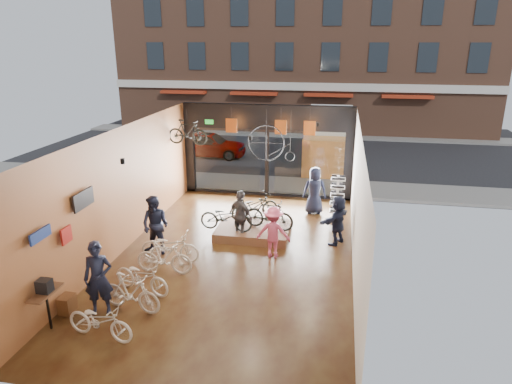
% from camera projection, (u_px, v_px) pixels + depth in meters
% --- Properties ---
extents(ground_plane, '(7.00, 12.00, 0.04)m').
position_uv_depth(ground_plane, '(235.00, 258.00, 13.79)').
color(ground_plane, black).
rests_on(ground_plane, ground).
extents(ceiling, '(7.00, 12.00, 0.04)m').
position_uv_depth(ceiling, '(233.00, 132.00, 12.57)').
color(ceiling, black).
rests_on(ceiling, ground).
extents(wall_left, '(0.04, 12.00, 3.80)m').
position_uv_depth(wall_left, '(121.00, 191.00, 13.80)').
color(wall_left, '#A55F3B').
rests_on(wall_left, ground).
extents(wall_right, '(0.04, 12.00, 3.80)m').
position_uv_depth(wall_right, '(358.00, 206.00, 12.57)').
color(wall_right, beige).
rests_on(wall_right, ground).
extents(wall_back, '(7.00, 0.04, 3.80)m').
position_uv_depth(wall_back, '(150.00, 315.00, 7.57)').
color(wall_back, beige).
rests_on(wall_back, ground).
extents(storefront, '(7.00, 0.26, 3.80)m').
position_uv_depth(storefront, '(267.00, 151.00, 18.78)').
color(storefront, black).
rests_on(storefront, ground).
extents(exit_sign, '(0.35, 0.06, 0.18)m').
position_uv_depth(exit_sign, '(209.00, 122.00, 18.72)').
color(exit_sign, '#198C26').
rests_on(exit_sign, storefront).
extents(street_road, '(30.00, 18.00, 0.02)m').
position_uv_depth(street_road, '(291.00, 148.00, 27.77)').
color(street_road, black).
rests_on(street_road, ground).
extents(sidewalk_near, '(30.00, 2.40, 0.12)m').
position_uv_depth(sidewalk_near, '(271.00, 185.00, 20.48)').
color(sidewalk_near, slate).
rests_on(sidewalk_near, ground).
extents(sidewalk_far, '(30.00, 2.00, 0.12)m').
position_uv_depth(sidewalk_far, '(297.00, 134.00, 31.48)').
color(sidewalk_far, slate).
rests_on(sidewalk_far, ground).
extents(opposite_building, '(26.00, 5.00, 14.00)m').
position_uv_depth(opposite_building, '(304.00, 28.00, 31.61)').
color(opposite_building, brown).
rests_on(opposite_building, ground).
extents(street_car, '(4.16, 1.67, 1.42)m').
position_uv_depth(street_car, '(209.00, 144.00, 25.50)').
color(street_car, gray).
rests_on(street_car, street_road).
extents(box_truck, '(2.33, 6.99, 2.75)m').
position_uv_depth(box_truck, '(329.00, 141.00, 23.19)').
color(box_truck, silver).
rests_on(box_truck, street_road).
extents(floor_bike_0, '(1.70, 0.81, 0.86)m').
position_uv_depth(floor_bike_0, '(100.00, 321.00, 9.93)').
color(floor_bike_0, beige).
rests_on(floor_bike_0, ground_plane).
extents(floor_bike_1, '(1.65, 0.72, 0.96)m').
position_uv_depth(floor_bike_1, '(131.00, 293.00, 10.94)').
color(floor_bike_1, beige).
rests_on(floor_bike_1, ground_plane).
extents(floor_bike_2, '(1.77, 1.02, 0.88)m').
position_uv_depth(floor_bike_2, '(142.00, 277.00, 11.76)').
color(floor_bike_2, beige).
rests_on(floor_bike_2, ground_plane).
extents(floor_bike_3, '(1.63, 0.48, 0.98)m').
position_uv_depth(floor_bike_3, '(164.00, 257.00, 12.70)').
color(floor_bike_3, beige).
rests_on(floor_bike_3, ground_plane).
extents(floor_bike_4, '(1.78, 0.64, 0.93)m').
position_uv_depth(floor_bike_4, '(170.00, 247.00, 13.42)').
color(floor_bike_4, beige).
rests_on(floor_bike_4, ground_plane).
extents(display_platform, '(2.40, 1.80, 0.30)m').
position_uv_depth(display_platform, '(254.00, 231.00, 15.31)').
color(display_platform, '#45341F').
rests_on(display_platform, ground_plane).
extents(display_bike_left, '(1.79, 0.71, 0.92)m').
position_uv_depth(display_bike_left, '(226.00, 217.00, 14.84)').
color(display_bike_left, black).
rests_on(display_bike_left, display_platform).
extents(display_bike_mid, '(1.76, 0.84, 1.02)m').
position_uv_depth(display_bike_mid, '(269.00, 214.00, 14.94)').
color(display_bike_mid, black).
rests_on(display_bike_mid, display_platform).
extents(display_bike_right, '(1.76, 1.49, 0.91)m').
position_uv_depth(display_bike_right, '(255.00, 206.00, 15.83)').
color(display_bike_right, black).
rests_on(display_bike_right, display_platform).
extents(customer_0, '(0.77, 0.62, 1.85)m').
position_uv_depth(customer_0, '(98.00, 278.00, 10.71)').
color(customer_0, '#161C33').
rests_on(customer_0, ground_plane).
extents(customer_1, '(1.01, 0.85, 1.84)m').
position_uv_depth(customer_1, '(155.00, 226.00, 13.76)').
color(customer_1, '#161C33').
rests_on(customer_1, ground_plane).
extents(customer_2, '(1.05, 0.89, 1.69)m').
position_uv_depth(customer_2, '(241.00, 216.00, 14.72)').
color(customer_2, '#3F3F44').
rests_on(customer_2, ground_plane).
extents(customer_3, '(1.06, 0.63, 1.60)m').
position_uv_depth(customer_3, '(273.00, 232.00, 13.58)').
color(customer_3, '#CC4C72').
rests_on(customer_3, ground_plane).
extents(customer_4, '(0.93, 0.66, 1.80)m').
position_uv_depth(customer_4, '(315.00, 191.00, 17.03)').
color(customer_4, '#161C33').
rests_on(customer_4, ground_plane).
extents(customer_5, '(1.15, 1.54, 1.62)m').
position_uv_depth(customer_5, '(337.00, 220.00, 14.49)').
color(customer_5, '#161C33').
rests_on(customer_5, ground_plane).
extents(sunglasses_rack, '(0.54, 0.46, 1.72)m').
position_uv_depth(sunglasses_rack, '(337.00, 199.00, 16.22)').
color(sunglasses_rack, white).
rests_on(sunglasses_rack, ground_plane).
extents(wall_merch, '(0.40, 2.40, 2.60)m').
position_uv_depth(wall_merch, '(60.00, 262.00, 10.70)').
color(wall_merch, navy).
rests_on(wall_merch, wall_left).
extents(penny_farthing, '(1.74, 0.06, 1.39)m').
position_uv_depth(penny_farthing, '(274.00, 145.00, 17.17)').
color(penny_farthing, black).
rests_on(penny_farthing, ceiling).
extents(hung_bike, '(1.61, 0.57, 0.95)m').
position_uv_depth(hung_bike, '(187.00, 132.00, 17.26)').
color(hung_bike, black).
rests_on(hung_bike, ceiling).
extents(jersey_left, '(0.45, 0.03, 0.55)m').
position_uv_depth(jersey_left, '(231.00, 126.00, 17.89)').
color(jersey_left, '#CC5919').
rests_on(jersey_left, ceiling).
extents(jersey_mid, '(0.45, 0.03, 0.55)m').
position_uv_depth(jersey_mid, '(281.00, 127.00, 17.55)').
color(jersey_mid, '#CC5919').
rests_on(jersey_mid, ceiling).
extents(jersey_right, '(0.45, 0.03, 0.55)m').
position_uv_depth(jersey_right, '(310.00, 128.00, 17.36)').
color(jersey_right, '#CC5919').
rests_on(jersey_right, ceiling).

